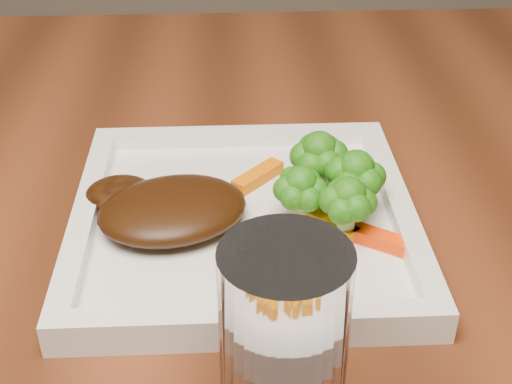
{
  "coord_description": "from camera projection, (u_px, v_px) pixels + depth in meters",
  "views": [
    {
      "loc": [
        0.31,
        -0.75,
        1.09
      ],
      "look_at": [
        0.33,
        -0.28,
        0.79
      ],
      "focal_mm": 50.0,
      "sensor_mm": 36.0,
      "label": 1
    }
  ],
  "objects": [
    {
      "name": "carrot_3",
      "position": [
        362.0,
        174.0,
        0.62
      ],
      "size": [
        0.05,
        0.03,
        0.01
      ],
      "primitive_type": "cube",
      "rotation": [
        0.0,
        0.0,
        0.28
      ],
      "color": "#FF6004",
      "rests_on": "plate"
    },
    {
      "name": "broccoli_3",
      "position": [
        300.0,
        190.0,
        0.55
      ],
      "size": [
        0.06,
        0.06,
        0.06
      ],
      "primitive_type": null,
      "rotation": [
        0.0,
        0.0,
        0.29
      ],
      "color": "#2A6911",
      "rests_on": "plate"
    },
    {
      "name": "plate",
      "position": [
        244.0,
        224.0,
        0.58
      ],
      "size": [
        0.27,
        0.27,
        0.01
      ],
      "primitive_type": "cube",
      "color": "white",
      "rests_on": "dining_table"
    },
    {
      "name": "carrot_2",
      "position": [
        270.0,
        256.0,
        0.52
      ],
      "size": [
        0.03,
        0.06,
        0.01
      ],
      "primitive_type": "cube",
      "rotation": [
        0.0,
        0.0,
        1.36
      ],
      "color": "#D36A03",
      "rests_on": "plate"
    },
    {
      "name": "broccoli_1",
      "position": [
        355.0,
        180.0,
        0.56
      ],
      "size": [
        0.06,
        0.06,
        0.06
      ],
      "primitive_type": null,
      "rotation": [
        0.0,
        0.0,
        0.16
      ],
      "color": "#137316",
      "rests_on": "plate"
    },
    {
      "name": "broccoli_0",
      "position": [
        319.0,
        156.0,
        0.59
      ],
      "size": [
        0.06,
        0.06,
        0.07
      ],
      "primitive_type": null,
      "rotation": [
        0.0,
        0.0,
        -0.19
      ],
      "color": "#135D0F",
      "rests_on": "plate"
    },
    {
      "name": "carrot_4",
      "position": [
        258.0,
        176.0,
        0.62
      ],
      "size": [
        0.05,
        0.05,
        0.01
      ],
      "primitive_type": "cube",
      "rotation": [
        0.0,
        0.0,
        0.81
      ],
      "color": "orange",
      "rests_on": "plate"
    },
    {
      "name": "drinking_glass",
      "position": [
        284.0,
        340.0,
        0.39
      ],
      "size": [
        0.08,
        0.08,
        0.12
      ],
      "primitive_type": "cylinder",
      "rotation": [
        0.0,
        0.0,
        -0.17
      ],
      "color": "silver",
      "rests_on": "dining_table"
    },
    {
      "name": "steak",
      "position": [
        173.0,
        209.0,
        0.56
      ],
      "size": [
        0.14,
        0.12,
        0.03
      ],
      "primitive_type": "ellipsoid",
      "rotation": [
        0.0,
        0.0,
        0.29
      ],
      "color": "#361A08",
      "rests_on": "plate"
    },
    {
      "name": "carrot_0",
      "position": [
        318.0,
        270.0,
        0.51
      ],
      "size": [
        0.05,
        0.04,
        0.01
      ],
      "primitive_type": "cube",
      "rotation": [
        0.0,
        0.0,
        0.51
      ],
      "color": "#D46B03",
      "rests_on": "plate"
    },
    {
      "name": "carrot_5",
      "position": [
        331.0,
        224.0,
        0.56
      ],
      "size": [
        0.04,
        0.05,
        0.01
      ],
      "primitive_type": "cube",
      "rotation": [
        0.0,
        0.0,
        -0.85
      ],
      "color": "orange",
      "rests_on": "plate"
    },
    {
      "name": "carrot_1",
      "position": [
        382.0,
        240.0,
        0.54
      ],
      "size": [
        0.05,
        0.04,
        0.01
      ],
      "primitive_type": "cube",
      "rotation": [
        0.0,
        0.0,
        -0.57
      ],
      "color": "#FF3904",
      "rests_on": "plate"
    },
    {
      "name": "broccoli_2",
      "position": [
        347.0,
        206.0,
        0.54
      ],
      "size": [
        0.06,
        0.06,
        0.06
      ],
      "primitive_type": null,
      "rotation": [
        0.0,
        0.0,
        -0.19
      ],
      "color": "#2F5D0F",
      "rests_on": "plate"
    }
  ]
}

